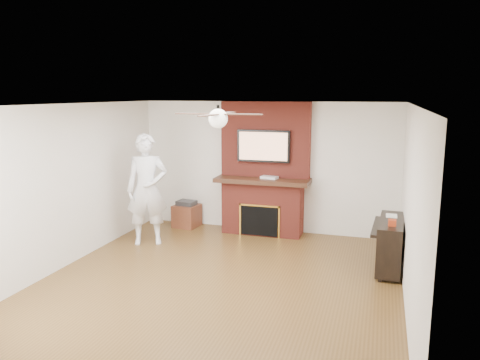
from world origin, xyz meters
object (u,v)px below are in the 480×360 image
(fireplace, at_px, (264,182))
(person, at_px, (147,189))
(side_table, at_px, (187,215))
(piano, at_px, (390,243))

(fireplace, xyz_separation_m, person, (-1.80, -1.25, -0.01))
(person, relative_size, side_table, 3.70)
(side_table, distance_m, piano, 4.09)
(person, bearing_deg, piano, -26.44)
(person, bearing_deg, fireplace, 9.30)
(fireplace, bearing_deg, piano, -29.76)
(piano, bearing_deg, side_table, 164.95)
(side_table, bearing_deg, piano, -10.72)
(person, height_order, side_table, person)
(side_table, height_order, piano, piano)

